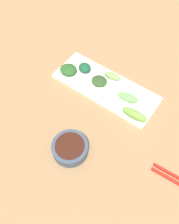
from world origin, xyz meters
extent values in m
cube|color=#91704A|center=(0.00, 0.00, 0.01)|extent=(2.10, 2.10, 0.02)
cylinder|color=#374558|center=(-0.16, -0.03, 0.04)|extent=(0.11, 0.11, 0.04)
cylinder|color=#34150D|center=(-0.16, -0.03, 0.04)|extent=(0.09, 0.09, 0.03)
cube|color=white|center=(0.12, 0.02, 0.03)|extent=(0.15, 0.39, 0.01)
ellipsoid|color=#294820|center=(0.11, 0.05, 0.04)|extent=(0.06, 0.07, 0.02)
ellipsoid|color=#255221|center=(0.09, 0.17, 0.05)|extent=(0.07, 0.07, 0.03)
ellipsoid|color=#63BB58|center=(0.11, -0.08, 0.04)|extent=(0.04, 0.08, 0.02)
ellipsoid|color=#76AD55|center=(0.16, 0.02, 0.04)|extent=(0.03, 0.07, 0.02)
ellipsoid|color=#6BA63E|center=(0.06, -0.13, 0.05)|extent=(0.03, 0.09, 0.03)
ellipsoid|color=#164B30|center=(0.13, 0.13, 0.05)|extent=(0.06, 0.06, 0.03)
camera|label=1|loc=(-0.34, -0.24, 0.69)|focal=36.48mm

